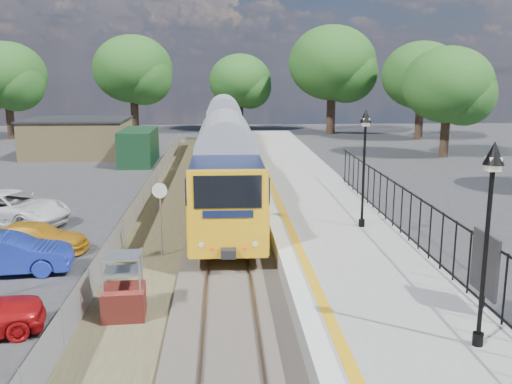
{
  "coord_description": "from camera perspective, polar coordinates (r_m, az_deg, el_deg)",
  "views": [
    {
      "loc": [
        -0.16,
        -15.46,
        6.92
      ],
      "look_at": [
        1.21,
        7.63,
        2.0
      ],
      "focal_mm": 40.0,
      "sensor_mm": 36.0,
      "label": 1
    }
  ],
  "objects": [
    {
      "name": "outbuilding",
      "position": [
        48.2,
        -16.34,
        5.1
      ],
      "size": [
        10.8,
        10.1,
        3.12
      ],
      "color": "tan",
      "rests_on": "ground"
    },
    {
      "name": "victorian_lamp_south",
      "position": [
        13.05,
        22.38,
        -0.51
      ],
      "size": [
        0.44,
        0.44,
        4.6
      ],
      "color": "black",
      "rests_on": "platform"
    },
    {
      "name": "palisade_fence",
      "position": [
        19.6,
        16.77,
        -3.56
      ],
      "size": [
        0.12,
        26.0,
        2.0
      ],
      "color": "black",
      "rests_on": "platform"
    },
    {
      "name": "brick_plinth",
      "position": [
        16.77,
        -13.12,
        -9.28
      ],
      "size": [
        1.27,
        1.27,
        1.92
      ],
      "rotation": [
        0.0,
        0.0,
        0.08
      ],
      "color": "maroon",
      "rests_on": "ground"
    },
    {
      "name": "platform_edge",
      "position": [
        24.33,
        2.12,
        -2.32
      ],
      "size": [
        0.9,
        70.0,
        0.01
      ],
      "color": "silver",
      "rests_on": "platform"
    },
    {
      "name": "car_yellow",
      "position": [
        23.75,
        -21.08,
        -4.32
      ],
      "size": [
        4.08,
        1.9,
        1.15
      ],
      "primitive_type": "imported",
      "rotation": [
        0.0,
        0.0,
        1.5
      ],
      "color": "orange",
      "rests_on": "ground"
    },
    {
      "name": "platform",
      "position": [
        24.73,
        6.88,
        -3.25
      ],
      "size": [
        5.0,
        70.0,
        0.9
      ],
      "primitive_type": "cube",
      "color": "gray",
      "rests_on": "ground"
    },
    {
      "name": "ground",
      "position": [
        16.94,
        -2.63,
        -12.12
      ],
      "size": [
        120.0,
        120.0,
        0.0
      ],
      "primitive_type": "plane",
      "color": "#2D2D30",
      "rests_on": "ground"
    },
    {
      "name": "speed_sign",
      "position": [
        21.54,
        -9.55,
        -1.46
      ],
      "size": [
        0.58,
        0.15,
        2.88
      ],
      "rotation": [
        0.0,
        0.0,
        -0.18
      ],
      "color": "#999EA3",
      "rests_on": "ground"
    },
    {
      "name": "car_white",
      "position": [
        28.45,
        -23.29,
        -1.47
      ],
      "size": [
        6.1,
        4.42,
        1.54
      ],
      "primitive_type": "imported",
      "rotation": [
        0.0,
        0.0,
        1.2
      ],
      "color": "white",
      "rests_on": "ground"
    },
    {
      "name": "track_bed",
      "position": [
        26.05,
        -3.98,
        -3.22
      ],
      "size": [
        5.9,
        80.0,
        0.29
      ],
      "color": "#473F38",
      "rests_on": "ground"
    },
    {
      "name": "victorian_lamp_north",
      "position": [
        22.3,
        10.83,
        5.04
      ],
      "size": [
        0.44,
        0.44,
        4.6
      ],
      "color": "black",
      "rests_on": "platform"
    },
    {
      "name": "train",
      "position": [
        39.06,
        -3.16,
        5.26
      ],
      "size": [
        2.82,
        40.83,
        3.51
      ],
      "color": "#EFAC15",
      "rests_on": "ground"
    },
    {
      "name": "tree_line",
      "position": [
        57.48,
        -1.89,
        11.69
      ],
      "size": [
        56.8,
        43.8,
        11.88
      ],
      "color": "#332319",
      "rests_on": "ground"
    },
    {
      "name": "car_blue",
      "position": [
        21.63,
        -23.6,
        -5.73
      ],
      "size": [
        4.44,
        2.0,
        1.42
      ],
      "primitive_type": "imported",
      "rotation": [
        0.0,
        0.0,
        1.69
      ],
      "color": "#1C30A8",
      "rests_on": "ground"
    },
    {
      "name": "wire_fence",
      "position": [
        28.47,
        -11.48,
        -1.06
      ],
      "size": [
        0.06,
        52.0,
        1.2
      ],
      "color": "#999EA3",
      "rests_on": "ground"
    }
  ]
}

